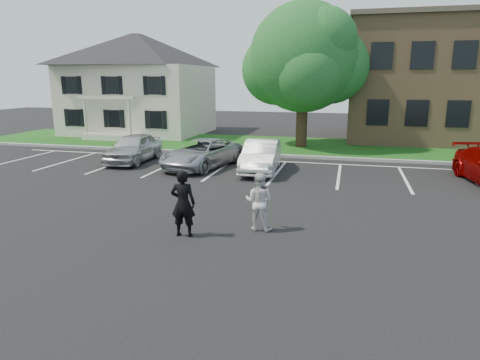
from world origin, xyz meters
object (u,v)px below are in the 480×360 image
at_px(car_silver_minivan, 202,153).
at_px(car_white_sedan, 261,156).
at_px(car_silver_west, 134,148).
at_px(tree, 305,60).
at_px(man_white_shirt, 259,201).
at_px(man_black_suit, 183,203).
at_px(house, 139,84).

xyz_separation_m(car_silver_minivan, car_white_sedan, (2.99, -0.19, 0.04)).
bearing_deg(car_white_sedan, car_silver_west, 170.38).
distance_m(tree, car_silver_minivan, 9.80).
bearing_deg(man_white_shirt, car_white_sedan, -73.27).
bearing_deg(man_black_suit, car_silver_west, -61.34).
bearing_deg(man_white_shirt, tree, -82.76).
relative_size(car_silver_minivan, car_white_sedan, 1.13).
relative_size(house, man_white_shirt, 6.13).
bearing_deg(man_black_suit, car_white_sedan, -98.20).
bearing_deg(man_black_suit, tree, -100.89).
relative_size(man_black_suit, man_white_shirt, 1.11).
relative_size(man_black_suit, car_silver_minivan, 0.38).
distance_m(tree, man_black_suit, 17.28).
bearing_deg(house, man_black_suit, -60.26).
relative_size(tree, car_silver_west, 2.01).
xyz_separation_m(man_black_suit, car_silver_west, (-6.54, 9.51, -0.19)).
bearing_deg(car_silver_minivan, man_white_shirt, -45.93).
bearing_deg(tree, car_silver_west, -138.35).
height_order(car_silver_minivan, car_white_sedan, car_white_sedan).
relative_size(house, car_silver_minivan, 2.08).
height_order(man_white_shirt, car_silver_west, man_white_shirt).
bearing_deg(tree, house, 162.90).
bearing_deg(car_silver_minivan, tree, 76.40).
distance_m(car_silver_west, car_white_sedan, 6.94).
bearing_deg(house, car_silver_west, -64.71).
distance_m(man_white_shirt, car_silver_west, 11.99).
distance_m(house, car_silver_minivan, 15.21).
bearing_deg(car_white_sedan, man_black_suit, -96.56).
xyz_separation_m(man_white_shirt, car_silver_minivan, (-4.53, 8.05, -0.15)).
distance_m(car_silver_minivan, car_white_sedan, 2.99).
distance_m(man_black_suit, car_silver_minivan, 9.43).
xyz_separation_m(house, car_silver_minivan, (9.22, -11.68, -3.14)).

